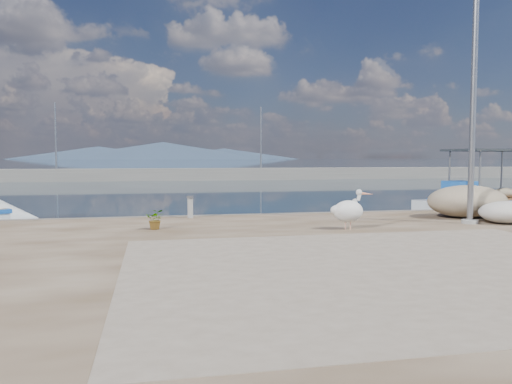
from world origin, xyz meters
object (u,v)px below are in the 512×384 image
at_px(lamp_post, 473,103).
at_px(bollard_near, 190,206).
at_px(pelican, 349,210).
at_px(boat_right, 489,208).

height_order(lamp_post, bollard_near, lamp_post).
xyz_separation_m(lamp_post, bollard_near, (-7.45, 2.79, -2.94)).
relative_size(pelican, bollard_near, 1.59).
height_order(pelican, lamp_post, lamp_post).
bearing_deg(pelican, boat_right, 41.39).
xyz_separation_m(pelican, bollard_near, (-3.75, 3.19, -0.12)).
height_order(boat_right, pelican, boat_right).
distance_m(lamp_post, bollard_near, 8.48).
xyz_separation_m(boat_right, pelican, (-8.54, -6.04, 0.74)).
distance_m(pelican, lamp_post, 4.67).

